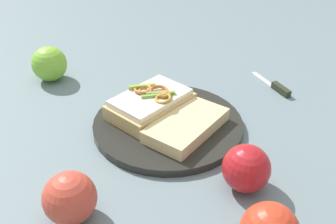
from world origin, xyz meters
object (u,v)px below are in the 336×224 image
object	(u,v)px
plate	(168,124)
apple_2	(246,168)
bread_slice_side	(186,125)
apple_3	(49,64)
sandwich	(151,103)
apple_1	(70,198)
knife	(276,87)

from	to	relation	value
plate	apple_2	size ratio (longest dim) A/B	3.77
bread_slice_side	apple_3	distance (m)	0.37
sandwich	bread_slice_side	size ratio (longest dim) A/B	1.18
sandwich	apple_2	distance (m)	0.24
sandwich	bread_slice_side	world-z (taller)	sandwich
plate	apple_1	world-z (taller)	apple_1
bread_slice_side	apple_3	xyz separation A→B (m)	(0.20, 0.31, 0.01)
apple_1	apple_3	distance (m)	0.43
sandwich	bread_slice_side	xyz separation A→B (m)	(-0.06, -0.07, -0.01)
sandwich	apple_1	distance (m)	0.27
apple_1	apple_2	bearing A→B (deg)	-73.04
bread_slice_side	knife	xyz separation A→B (m)	(0.19, -0.19, -0.02)
plate	knife	distance (m)	0.27
bread_slice_side	apple_3	bearing A→B (deg)	90.05
sandwich	apple_1	size ratio (longest dim) A/B	2.44
plate	sandwich	bearing A→B (deg)	50.10
apple_3	apple_2	bearing A→B (deg)	-129.33
bread_slice_side	apple_2	distance (m)	0.15
bread_slice_side	sandwich	bearing A→B (deg)	84.01
bread_slice_side	knife	world-z (taller)	bread_slice_side
apple_3	apple_1	bearing A→B (deg)	-159.23
sandwich	apple_3	bearing A→B (deg)	97.58
plate	apple_3	xyz separation A→B (m)	(0.17, 0.27, 0.03)
apple_2	apple_3	xyz separation A→B (m)	(0.32, 0.39, 0.00)
plate	apple_2	world-z (taller)	apple_2
bread_slice_side	apple_1	distance (m)	0.25
apple_1	apple_3	world-z (taller)	apple_3
knife	apple_2	bearing A→B (deg)	133.98
apple_2	apple_3	distance (m)	0.51
apple_1	sandwich	bearing A→B (deg)	-18.99
apple_2	plate	bearing A→B (deg)	39.65
plate	bread_slice_side	world-z (taller)	bread_slice_side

